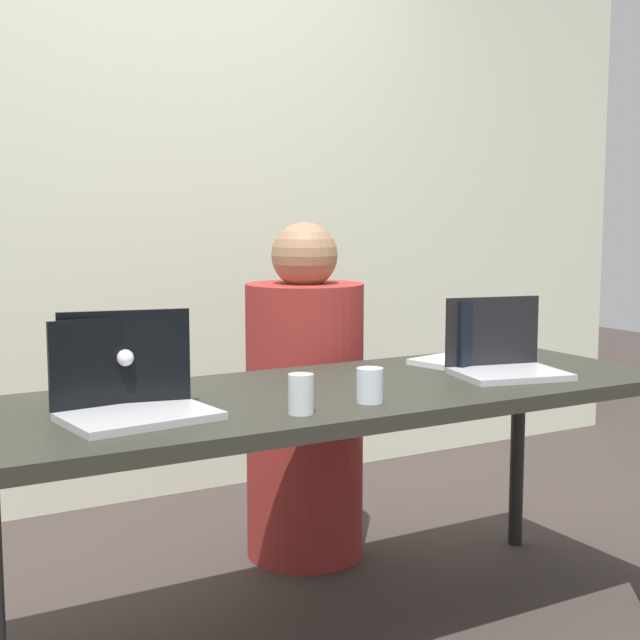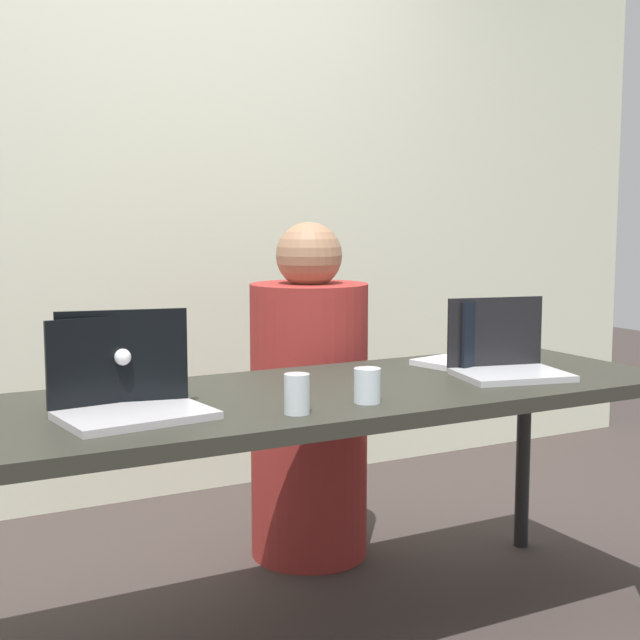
% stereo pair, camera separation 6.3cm
% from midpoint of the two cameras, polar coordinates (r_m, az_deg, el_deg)
% --- Properties ---
extents(ground_plane, '(12.00, 12.00, 0.00)m').
position_cam_midpoint_polar(ground_plane, '(2.66, 1.49, -19.77)').
color(ground_plane, '#3A312E').
extents(back_wall, '(5.19, 0.10, 2.57)m').
position_cam_midpoint_polar(back_wall, '(3.77, -10.04, 8.13)').
color(back_wall, silver).
rests_on(back_wall, ground).
extents(desk, '(2.00, 0.71, 0.72)m').
position_cam_midpoint_polar(desk, '(2.44, 1.54, -5.75)').
color(desk, '#2B2B23').
rests_on(desk, ground).
extents(person_at_center, '(0.49, 0.49, 1.16)m').
position_cam_midpoint_polar(person_at_center, '(3.10, -0.11, -5.74)').
color(person_at_center, maroon).
rests_on(person_at_center, ground).
extents(laptop_back_left, '(0.36, 0.31, 0.24)m').
position_cam_midpoint_polar(laptop_back_left, '(2.29, -11.85, -3.89)').
color(laptop_back_left, silver).
rests_on(laptop_back_left, desk).
extents(laptop_front_right, '(0.35, 0.29, 0.22)m').
position_cam_midpoint_polar(laptop_front_right, '(2.67, 12.46, -2.46)').
color(laptop_front_right, '#B2B3B7').
rests_on(laptop_front_right, desk).
extents(laptop_back_right, '(0.33, 0.28, 0.21)m').
position_cam_midpoint_polar(laptop_back_right, '(2.82, 10.54, -1.97)').
color(laptop_back_right, silver).
rests_on(laptop_back_right, desk).
extents(laptop_front_left, '(0.36, 0.28, 0.23)m').
position_cam_midpoint_polar(laptop_front_left, '(2.13, -11.34, -4.73)').
color(laptop_front_left, '#B4B1B5').
rests_on(laptop_front_left, desk).
extents(water_glass_center, '(0.07, 0.07, 0.09)m').
position_cam_midpoint_polar(water_glass_center, '(2.24, 3.85, -4.36)').
color(water_glass_center, silver).
rests_on(water_glass_center, desk).
extents(water_glass_left, '(0.06, 0.06, 0.10)m').
position_cam_midpoint_polar(water_glass_left, '(2.12, -0.63, -4.92)').
color(water_glass_left, silver).
rests_on(water_glass_left, desk).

